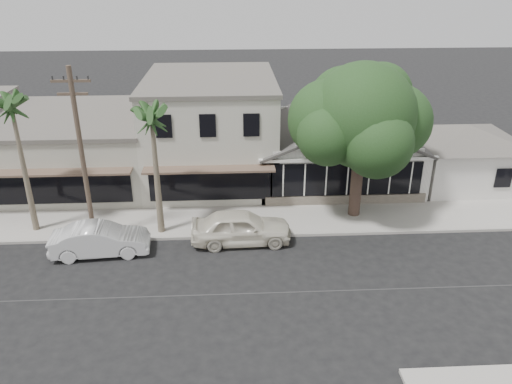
{
  "coord_description": "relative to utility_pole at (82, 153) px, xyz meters",
  "views": [
    {
      "loc": [
        -1.76,
        -18.02,
        13.1
      ],
      "look_at": [
        -0.48,
        6.0,
        2.16
      ],
      "focal_mm": 35.0,
      "sensor_mm": 36.0,
      "label": 1
    }
  ],
  "objects": [
    {
      "name": "car_1",
      "position": [
        0.71,
        -1.47,
        -4.0
      ],
      "size": [
        4.89,
        2.07,
        1.57
      ],
      "primitive_type": "imported",
      "rotation": [
        0.0,
        0.0,
        1.66
      ],
      "color": "silver",
      "rests_on": "ground"
    },
    {
      "name": "corner_shop",
      "position": [
        14.0,
        7.27,
        -2.17
      ],
      "size": [
        10.4,
        8.6,
        5.1
      ],
      "color": "white",
      "rests_on": "ground"
    },
    {
      "name": "row_building_near",
      "position": [
        6.0,
        8.3,
        -1.54
      ],
      "size": [
        8.0,
        10.0,
        6.5
      ],
      "primitive_type": "cube",
      "color": "#BBB8A9",
      "rests_on": "ground"
    },
    {
      "name": "palm_mid",
      "position": [
        -3.33,
        1.03,
        2.03
      ],
      "size": [
        2.63,
        2.63,
        7.92
      ],
      "color": "#726651",
      "rests_on": "ground"
    },
    {
      "name": "shade_tree",
      "position": [
        14.11,
        2.16,
        0.97
      ],
      "size": [
        7.88,
        7.12,
        8.74
      ],
      "rotation": [
        0.0,
        0.0,
        -0.19
      ],
      "color": "#4F3B30",
      "rests_on": "ground"
    },
    {
      "name": "side_cottage",
      "position": [
        22.2,
        6.3,
        -3.29
      ],
      "size": [
        6.0,
        6.0,
        3.0
      ],
      "primitive_type": "cube",
      "color": "white",
      "rests_on": "ground"
    },
    {
      "name": "sidewalk_north",
      "position": [
        1.0,
        1.55,
        -4.71
      ],
      "size": [
        90.0,
        3.5,
        0.15
      ],
      "primitive_type": "cube",
      "color": "#9E9991",
      "rests_on": "ground"
    },
    {
      "name": "palm_east",
      "position": [
        3.44,
        0.45,
        1.63
      ],
      "size": [
        2.62,
        2.62,
        7.53
      ],
      "color": "#726651",
      "rests_on": "ground"
    },
    {
      "name": "row_building_midnear",
      "position": [
        -3.0,
        8.3,
        -2.69
      ],
      "size": [
        10.0,
        10.0,
        4.2
      ],
      "primitive_type": "cube",
      "color": "beige",
      "rests_on": "ground"
    },
    {
      "name": "car_0",
      "position": [
        7.68,
        -0.69,
        -3.91
      ],
      "size": [
        5.19,
        2.22,
        1.75
      ],
      "primitive_type": "imported",
      "rotation": [
        0.0,
        0.0,
        1.6
      ],
      "color": "silver",
      "rests_on": "ground"
    },
    {
      "name": "ground",
      "position": [
        9.0,
        -5.2,
        -4.79
      ],
      "size": [
        140.0,
        140.0,
        0.0
      ],
      "primitive_type": "plane",
      "color": "black",
      "rests_on": "ground"
    },
    {
      "name": "utility_pole",
      "position": [
        0.0,
        0.0,
        0.0
      ],
      "size": [
        1.8,
        0.24,
        9.0
      ],
      "color": "brown",
      "rests_on": "ground"
    }
  ]
}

